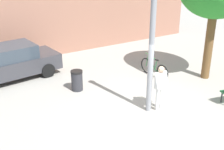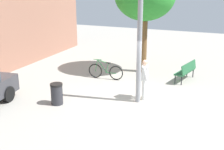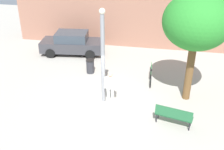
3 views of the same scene
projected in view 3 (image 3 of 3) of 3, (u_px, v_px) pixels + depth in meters
The scene contains 8 objects.
ground_plane at pixel (107, 100), 13.81m from camera, with size 36.00×36.00×0.00m, color #A8A399.
lamppost at pixel (103, 55), 12.64m from camera, with size 0.28×0.28×4.67m.
person_by_lamppost at pixel (110, 86), 13.15m from camera, with size 0.62×0.36×1.67m.
park_bench at pixel (174, 115), 11.77m from camera, with size 1.67×0.83×0.92m.
plaza_tree at pixel (197, 22), 12.17m from camera, with size 3.08×3.08×5.32m.
bicycle_green at pixel (151, 76), 15.32m from camera, with size 0.15×1.81×0.97m.
parked_car_charcoal at pixel (72, 43), 18.78m from camera, with size 4.37×2.19×1.55m.
trash_bin at pixel (90, 66), 16.34m from camera, with size 0.49×0.49×0.85m.
Camera 3 is at (2.51, -11.39, 7.51)m, focal length 43.88 mm.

